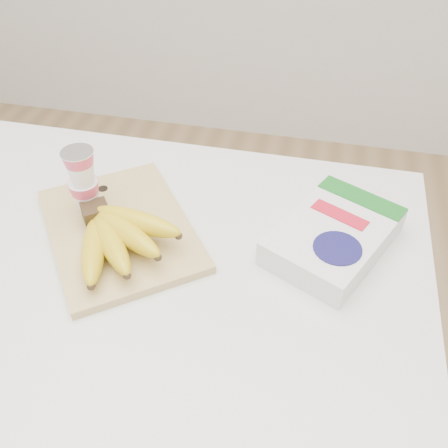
% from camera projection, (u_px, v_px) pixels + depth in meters
% --- Properties ---
extents(room, '(4.00, 4.00, 4.00)m').
position_uv_depth(room, '(16.00, 34.00, 0.62)').
color(room, tan).
rests_on(room, ground).
extents(table, '(1.25, 0.83, 0.94)m').
position_uv_depth(table, '(117.00, 395.00, 1.21)').
color(table, silver).
rests_on(table, ground).
extents(cutting_board, '(0.41, 0.43, 0.02)m').
position_uv_depth(cutting_board, '(120.00, 229.00, 0.95)').
color(cutting_board, '#D6BD75').
rests_on(cutting_board, table).
extents(bananas, '(0.22, 0.21, 0.07)m').
position_uv_depth(bananas, '(116.00, 235.00, 0.88)').
color(bananas, '#382816').
rests_on(bananas, cutting_board).
extents(yogurt_stack, '(0.06, 0.06, 0.14)m').
position_uv_depth(yogurt_stack, '(83.00, 180.00, 0.93)').
color(yogurt_stack, white).
rests_on(yogurt_stack, cutting_board).
extents(cereal_box, '(0.26, 0.30, 0.06)m').
position_uv_depth(cereal_box, '(333.00, 236.00, 0.91)').
color(cereal_box, white).
rests_on(cereal_box, table).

